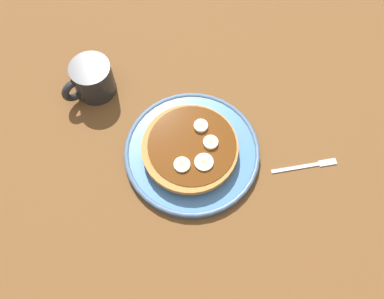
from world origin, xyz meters
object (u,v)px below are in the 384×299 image
at_px(banana_slice_2, 201,126).
at_px(coffee_mug, 92,79).
at_px(banana_slice_0, 182,165).
at_px(plate, 192,152).
at_px(banana_slice_3, 204,162).
at_px(banana_slice_1, 211,143).
at_px(fork, 308,165).
at_px(pancake_stack, 190,147).

distance_m(banana_slice_2, coffee_mug, 0.25).
xyz_separation_m(banana_slice_0, banana_slice_2, (-0.08, -0.04, 0.00)).
distance_m(plate, banana_slice_3, 0.05).
distance_m(banana_slice_1, banana_slice_3, 0.04).
relative_size(coffee_mug, fork, 0.95).
height_order(plate, banana_slice_3, banana_slice_3).
relative_size(pancake_stack, banana_slice_3, 5.34).
bearing_deg(banana_slice_2, banana_slice_1, 79.56).
bearing_deg(banana_slice_3, banana_slice_2, -124.08).
bearing_deg(fork, banana_slice_3, -34.94).
bearing_deg(banana_slice_2, plate, 28.17).
distance_m(pancake_stack, fork, 0.23).
bearing_deg(pancake_stack, banana_slice_0, 32.21).
relative_size(plate, banana_slice_1, 9.39).
relative_size(pancake_stack, banana_slice_0, 6.19).
distance_m(banana_slice_3, coffee_mug, 0.29).
distance_m(banana_slice_0, coffee_mug, 0.27).
bearing_deg(plate, banana_slice_1, 146.94).
distance_m(plate, fork, 0.23).
relative_size(banana_slice_0, banana_slice_3, 0.86).
bearing_deg(banana_slice_0, banana_slice_2, -151.74).
relative_size(banana_slice_1, coffee_mug, 0.25).
relative_size(banana_slice_3, fork, 0.29).
distance_m(plate, banana_slice_1, 0.05).
bearing_deg(banana_slice_0, banana_slice_1, -177.92).
xyz_separation_m(banana_slice_0, banana_slice_3, (-0.03, 0.02, -0.00)).
bearing_deg(pancake_stack, banana_slice_1, 145.30).
bearing_deg(coffee_mug, plate, 106.04).
relative_size(banana_slice_2, banana_slice_3, 0.77).
distance_m(banana_slice_1, coffee_mug, 0.28).
relative_size(banana_slice_1, banana_slice_3, 0.80).
xyz_separation_m(pancake_stack, banana_slice_0, (0.04, 0.02, 0.02)).
distance_m(pancake_stack, banana_slice_1, 0.04).
height_order(banana_slice_2, banana_slice_3, banana_slice_2).
height_order(banana_slice_1, coffee_mug, coffee_mug).
bearing_deg(banana_slice_0, plate, -151.65).
bearing_deg(banana_slice_1, coffee_mug, -69.26).
height_order(banana_slice_2, fork, banana_slice_2).
bearing_deg(banana_slice_1, plate, -33.06).
distance_m(banana_slice_0, banana_slice_2, 0.09).
bearing_deg(pancake_stack, banana_slice_2, -156.00).
height_order(banana_slice_0, banana_slice_3, same).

